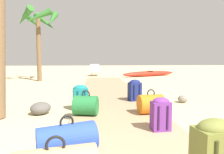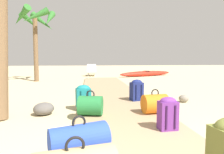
% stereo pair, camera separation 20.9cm
% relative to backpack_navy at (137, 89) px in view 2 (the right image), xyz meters
% --- Properties ---
extents(ground_plane, '(60.00, 60.00, 0.00)m').
position_rel_backpack_navy_xyz_m(ground_plane, '(-0.57, 0.11, -0.37)').
color(ground_plane, '#CCB789').
extents(boardwalk, '(1.83, 10.51, 0.08)m').
position_rel_backpack_navy_xyz_m(boardwalk, '(-0.57, 1.16, -0.33)').
color(boardwalk, tan).
rests_on(boardwalk, ground).
extents(backpack_navy, '(0.36, 0.30, 0.56)m').
position_rel_backpack_navy_xyz_m(backpack_navy, '(0.00, 0.00, 0.00)').
color(backpack_navy, navy).
rests_on(backpack_navy, boardwalk).
extents(duffel_bag_green, '(0.52, 0.46, 0.49)m').
position_rel_backpack_navy_xyz_m(duffel_bag_green, '(-1.21, -1.21, -0.10)').
color(duffel_bag_green, '#237538').
rests_on(duffel_bag_green, boardwalk).
extents(backpack_teal, '(0.37, 0.31, 0.50)m').
position_rel_backpack_navy_xyz_m(backpack_teal, '(-1.38, -0.50, -0.03)').
color(backpack_teal, '#197A7F').
rests_on(backpack_teal, boardwalk).
extents(backpack_purple, '(0.29, 0.22, 0.51)m').
position_rel_backpack_navy_xyz_m(backpack_purple, '(-0.03, -2.12, -0.02)').
color(backpack_purple, '#6B2D84').
rests_on(backpack_purple, boardwalk).
extents(duffel_bag_orange, '(0.52, 0.42, 0.49)m').
position_rel_backpack_navy_xyz_m(duffel_bag_orange, '(0.08, -1.21, -0.10)').
color(duffel_bag_orange, orange).
rests_on(duffel_bag_orange, boardwalk).
extents(duffel_bag_blue, '(0.74, 0.55, 0.45)m').
position_rel_backpack_navy_xyz_m(duffel_bag_blue, '(-1.35, -2.74, -0.12)').
color(duffel_bag_blue, '#2847B7').
rests_on(duffel_bag_blue, boardwalk).
extents(palm_tree_far_left, '(2.07, 2.20, 3.80)m').
position_rel_backpack_navy_xyz_m(palm_tree_far_left, '(-3.95, 5.62, 2.60)').
color(palm_tree_far_left, brown).
rests_on(palm_tree_far_left, ground).
extents(lounge_chair, '(0.65, 1.52, 0.82)m').
position_rel_backpack_navy_xyz_m(lounge_chair, '(-1.09, 8.61, -0.04)').
color(lounge_chair, white).
rests_on(lounge_chair, ground).
extents(kayak, '(4.23, 2.34, 0.36)m').
position_rel_backpack_navy_xyz_m(kayak, '(2.66, 7.98, -0.19)').
color(kayak, red).
rests_on(kayak, ground).
extents(rock_left_near, '(0.56, 0.54, 0.26)m').
position_rel_backpack_navy_xyz_m(rock_left_near, '(-2.19, -0.81, -0.24)').
color(rock_left_near, '#5B5651').
rests_on(rock_left_near, ground).
extents(rock_right_near, '(0.30, 0.27, 0.20)m').
position_rel_backpack_navy_xyz_m(rock_right_near, '(1.31, -0.02, -0.27)').
color(rock_right_near, gray).
rests_on(rock_right_near, ground).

